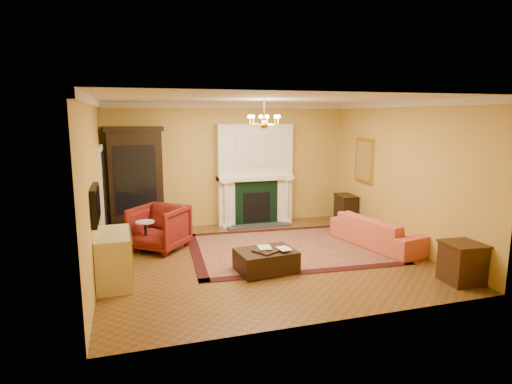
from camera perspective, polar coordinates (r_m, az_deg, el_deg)
name	(u,v)px	position (r m, az deg, el deg)	size (l,w,h in m)	color
floor	(264,258)	(8.38, 1.03, -8.77)	(6.00, 5.50, 0.02)	brown
ceiling	(264,99)	(7.93, 1.10, 12.33)	(6.00, 5.50, 0.02)	silver
wall_back	(230,165)	(10.66, -3.55, 3.65)	(6.00, 0.02, 3.00)	gold
wall_front	(331,213)	(5.51, 10.00, -2.72)	(6.00, 0.02, 3.00)	gold
wall_left	(93,189)	(7.65, -20.90, 0.39)	(0.02, 5.50, 3.00)	gold
wall_right	(401,174)	(9.39, 18.82, 2.23)	(0.02, 5.50, 3.00)	gold
fireplace	(255,177)	(10.67, -0.16, 2.02)	(1.90, 0.70, 2.50)	white
crown_molding	(250,104)	(8.84, -0.87, 11.66)	(6.00, 5.50, 0.12)	silver
doorway	(103,197)	(9.40, -19.74, -0.63)	(0.08, 1.05, 2.10)	white
tv_panel	(96,205)	(7.09, -20.61, -1.57)	(0.09, 0.95, 0.58)	black
gilt_mirror	(364,161)	(10.51, 14.23, 4.08)	(0.06, 0.76, 1.05)	gold
chandelier	(264,121)	(7.93, 1.09, 9.43)	(0.63, 0.55, 0.53)	gold
oriental_rug	(288,248)	(8.94, 4.29, -7.45)	(3.97, 2.98, 0.02)	#480F18
china_cabinet	(135,183)	(10.14, -15.79, 1.12)	(1.18, 0.54, 2.36)	black
wingback_armchair	(159,226)	(8.94, -12.78, -4.41)	(0.97, 0.90, 0.99)	maroon
pedestal_table	(146,235)	(8.80, -14.51, -5.53)	(0.37, 0.37, 0.65)	black
commode	(114,258)	(7.40, -18.43, -8.38)	(0.54, 1.14, 0.85)	beige
coral_sofa	(379,226)	(9.31, 16.06, -4.44)	(2.17, 0.63, 0.85)	#CD6C41
end_table	(462,264)	(7.85, 25.79, -8.60)	(0.55, 0.55, 0.64)	#39220F
console_table	(345,210)	(11.03, 11.83, -2.35)	(0.37, 0.64, 0.72)	black
leather_ottoman	(266,260)	(7.60, 1.33, -9.11)	(1.00, 0.73, 0.37)	black
ottoman_tray	(268,250)	(7.50, 1.65, -7.75)	(0.47, 0.37, 0.03)	black
book_a	(258,241)	(7.47, 0.31, -6.50)	(0.22, 0.03, 0.29)	gray
book_b	(279,242)	(7.42, 3.08, -6.73)	(0.20, 0.02, 0.27)	gray
topiary_left	(225,166)	(10.40, -4.14, 3.43)	(0.18, 0.18, 0.48)	tan
topiary_right	(278,165)	(10.78, 2.95, 3.60)	(0.17, 0.17, 0.45)	tan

